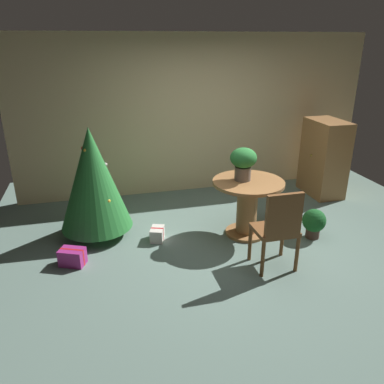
{
  "coord_description": "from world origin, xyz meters",
  "views": [
    {
      "loc": [
        -1.7,
        -4.0,
        2.49
      ],
      "look_at": [
        -0.63,
        0.1,
        0.79
      ],
      "focal_mm": 35.77,
      "sensor_mm": 36.0,
      "label": 1
    }
  ],
  "objects_px": {
    "flower_vase": "(243,161)",
    "potted_plant": "(314,222)",
    "gift_box_purple": "(72,257)",
    "wooden_chair_near": "(278,226)",
    "gift_box_cream": "(157,234)",
    "wooden_cabinet": "(324,158)",
    "round_dining_table": "(247,202)",
    "holiday_tree": "(93,179)"
  },
  "relations": [
    {
      "from": "flower_vase",
      "to": "potted_plant",
      "type": "height_order",
      "value": "flower_vase"
    },
    {
      "from": "flower_vase",
      "to": "gift_box_purple",
      "type": "bearing_deg",
      "value": -173.09
    },
    {
      "from": "gift_box_purple",
      "to": "wooden_chair_near",
      "type": "bearing_deg",
      "value": -16.74
    },
    {
      "from": "gift_box_cream",
      "to": "potted_plant",
      "type": "distance_m",
      "value": 2.09
    },
    {
      "from": "wooden_chair_near",
      "to": "wooden_cabinet",
      "type": "bearing_deg",
      "value": 47.36
    },
    {
      "from": "flower_vase",
      "to": "round_dining_table",
      "type": "bearing_deg",
      "value": -44.17
    },
    {
      "from": "round_dining_table",
      "to": "flower_vase",
      "type": "height_order",
      "value": "flower_vase"
    },
    {
      "from": "wooden_chair_near",
      "to": "gift_box_cream",
      "type": "distance_m",
      "value": 1.65
    },
    {
      "from": "wooden_chair_near",
      "to": "potted_plant",
      "type": "distance_m",
      "value": 1.06
    },
    {
      "from": "gift_box_purple",
      "to": "potted_plant",
      "type": "distance_m",
      "value": 3.11
    },
    {
      "from": "flower_vase",
      "to": "gift_box_purple",
      "type": "xyz_separation_m",
      "value": [
        -2.22,
        -0.27,
        -0.93
      ]
    },
    {
      "from": "flower_vase",
      "to": "gift_box_purple",
      "type": "relative_size",
      "value": 1.28
    },
    {
      "from": "round_dining_table",
      "to": "flower_vase",
      "type": "xyz_separation_m",
      "value": [
        -0.06,
        0.06,
        0.56
      ]
    },
    {
      "from": "gift_box_cream",
      "to": "wooden_cabinet",
      "type": "xyz_separation_m",
      "value": [
        3.02,
        0.94,
        0.55
      ]
    },
    {
      "from": "wooden_cabinet",
      "to": "wooden_chair_near",
      "type": "bearing_deg",
      "value": -132.64
    },
    {
      "from": "holiday_tree",
      "to": "flower_vase",
      "type": "bearing_deg",
      "value": -12.63
    },
    {
      "from": "gift_box_cream",
      "to": "wooden_chair_near",
      "type": "bearing_deg",
      "value": -40.32
    },
    {
      "from": "holiday_tree",
      "to": "round_dining_table",
      "type": "bearing_deg",
      "value": -13.9
    },
    {
      "from": "wooden_chair_near",
      "to": "potted_plant",
      "type": "relative_size",
      "value": 2.42
    },
    {
      "from": "gift_box_cream",
      "to": "potted_plant",
      "type": "bearing_deg",
      "value": -12.55
    },
    {
      "from": "holiday_tree",
      "to": "gift_box_cream",
      "type": "bearing_deg",
      "value": -25.27
    },
    {
      "from": "holiday_tree",
      "to": "gift_box_cream",
      "type": "height_order",
      "value": "holiday_tree"
    },
    {
      "from": "gift_box_purple",
      "to": "wooden_cabinet",
      "type": "xyz_separation_m",
      "value": [
        4.09,
        1.28,
        0.53
      ]
    },
    {
      "from": "holiday_tree",
      "to": "wooden_cabinet",
      "type": "relative_size",
      "value": 1.18
    },
    {
      "from": "potted_plant",
      "to": "wooden_chair_near",
      "type": "bearing_deg",
      "value": -145.57
    },
    {
      "from": "flower_vase",
      "to": "potted_plant",
      "type": "relative_size",
      "value": 1.06
    },
    {
      "from": "gift_box_purple",
      "to": "wooden_cabinet",
      "type": "height_order",
      "value": "wooden_cabinet"
    },
    {
      "from": "gift_box_cream",
      "to": "gift_box_purple",
      "type": "relative_size",
      "value": 0.84
    },
    {
      "from": "gift_box_purple",
      "to": "potted_plant",
      "type": "relative_size",
      "value": 0.83
    },
    {
      "from": "gift_box_purple",
      "to": "wooden_cabinet",
      "type": "relative_size",
      "value": 0.27
    },
    {
      "from": "holiday_tree",
      "to": "wooden_chair_near",
      "type": "bearing_deg",
      "value": -35.13
    },
    {
      "from": "holiday_tree",
      "to": "gift_box_cream",
      "type": "xyz_separation_m",
      "value": [
        0.76,
        -0.36,
        -0.72
      ]
    },
    {
      "from": "round_dining_table",
      "to": "wooden_chair_near",
      "type": "bearing_deg",
      "value": -90.0
    },
    {
      "from": "wooden_chair_near",
      "to": "wooden_cabinet",
      "type": "height_order",
      "value": "wooden_cabinet"
    },
    {
      "from": "wooden_chair_near",
      "to": "gift_box_cream",
      "type": "bearing_deg",
      "value": 139.68
    },
    {
      "from": "gift_box_cream",
      "to": "flower_vase",
      "type": "bearing_deg",
      "value": -3.45
    },
    {
      "from": "gift_box_cream",
      "to": "wooden_cabinet",
      "type": "height_order",
      "value": "wooden_cabinet"
    },
    {
      "from": "round_dining_table",
      "to": "gift_box_cream",
      "type": "distance_m",
      "value": 1.27
    },
    {
      "from": "holiday_tree",
      "to": "potted_plant",
      "type": "height_order",
      "value": "holiday_tree"
    },
    {
      "from": "wooden_chair_near",
      "to": "round_dining_table",
      "type": "bearing_deg",
      "value": 90.0
    },
    {
      "from": "round_dining_table",
      "to": "flower_vase",
      "type": "bearing_deg",
      "value": 135.83
    },
    {
      "from": "flower_vase",
      "to": "potted_plant",
      "type": "distance_m",
      "value": 1.26
    }
  ]
}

